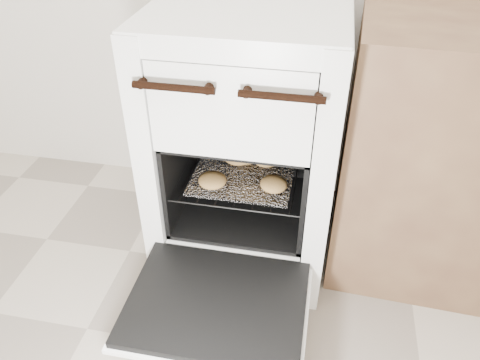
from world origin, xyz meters
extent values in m
cube|color=white|center=(0.08, 1.20, 0.43)|extent=(0.56, 0.60, 0.86)
cylinder|color=black|center=(-0.05, 0.89, 0.75)|extent=(0.21, 0.02, 0.02)
cylinder|color=black|center=(0.21, 0.89, 0.75)|extent=(0.21, 0.02, 0.02)
cube|color=black|center=(0.08, 0.72, 0.19)|extent=(0.49, 0.37, 0.02)
cube|color=white|center=(0.08, 0.72, 0.18)|extent=(0.50, 0.39, 0.01)
cylinder|color=black|center=(-0.12, 1.13, 0.35)|extent=(0.01, 0.39, 0.01)
cylinder|color=black|center=(0.28, 1.13, 0.35)|extent=(0.01, 0.39, 0.01)
cylinder|color=black|center=(0.08, 0.94, 0.35)|extent=(0.40, 0.01, 0.01)
cylinder|color=black|center=(0.08, 1.31, 0.35)|extent=(0.40, 0.01, 0.01)
cylinder|color=black|center=(-0.09, 1.13, 0.35)|extent=(0.01, 0.37, 0.01)
cylinder|color=black|center=(-0.03, 1.13, 0.35)|extent=(0.01, 0.37, 0.01)
cylinder|color=black|center=(0.02, 1.13, 0.35)|extent=(0.01, 0.37, 0.01)
cylinder|color=black|center=(0.08, 1.13, 0.35)|extent=(0.01, 0.37, 0.01)
cylinder|color=black|center=(0.14, 1.13, 0.35)|extent=(0.01, 0.37, 0.01)
cylinder|color=black|center=(0.19, 1.13, 0.35)|extent=(0.01, 0.37, 0.01)
cylinder|color=black|center=(0.25, 1.13, 0.35)|extent=(0.01, 0.37, 0.01)
cube|color=white|center=(0.08, 1.11, 0.35)|extent=(0.32, 0.28, 0.01)
ellipsoid|color=tan|center=(0.14, 1.19, 0.38)|extent=(0.13, 0.13, 0.04)
ellipsoid|color=tan|center=(0.00, 1.03, 0.38)|extent=(0.11, 0.11, 0.04)
ellipsoid|color=tan|center=(0.18, 1.20, 0.38)|extent=(0.12, 0.12, 0.04)
ellipsoid|color=tan|center=(0.05, 1.18, 0.38)|extent=(0.13, 0.13, 0.05)
ellipsoid|color=tan|center=(0.19, 1.04, 0.38)|extent=(0.10, 0.10, 0.04)
ellipsoid|color=tan|center=(0.07, 1.18, 0.38)|extent=(0.12, 0.12, 0.04)
cube|color=brown|center=(0.81, 1.26, 0.42)|extent=(0.87, 0.60, 0.84)
camera|label=1|loc=(0.31, -0.10, 1.22)|focal=35.00mm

